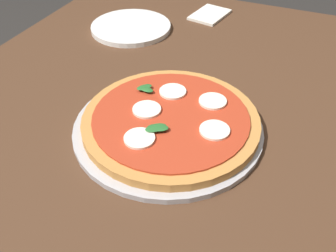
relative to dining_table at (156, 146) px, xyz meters
name	(u,v)px	position (x,y,z in m)	size (l,w,h in m)	color
dining_table	(156,146)	(0.00, 0.00, 0.00)	(1.35, 1.03, 0.76)	#4C301E
serving_tray	(168,128)	(0.04, 0.05, 0.10)	(0.38, 0.38, 0.01)	#B2B2B7
pizza	(171,120)	(0.04, 0.05, 0.12)	(0.35, 0.35, 0.03)	#C6843F
plate_white	(131,27)	(-0.34, -0.23, 0.10)	(0.23, 0.23, 0.01)	white
napkin	(210,15)	(-0.52, -0.05, 0.10)	(0.13, 0.09, 0.01)	white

